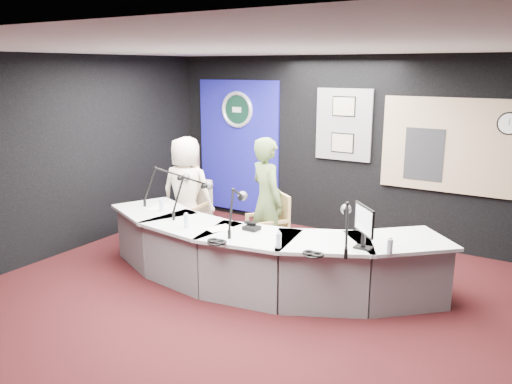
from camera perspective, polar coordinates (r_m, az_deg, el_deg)
The scene contains 31 objects.
ground at distance 6.02m, azimuth -2.43°, elevation -12.03°, with size 6.00×6.00×0.00m, color black.
ceiling at distance 5.43m, azimuth -2.74°, elevation 15.67°, with size 6.00×6.00×0.02m, color silver.
wall_back at distance 8.17m, azimuth 9.38°, elevation 4.99°, with size 6.00×0.02×2.80m, color black.
wall_left at distance 7.63m, azimuth -21.59°, elevation 3.60°, with size 0.02×6.00×2.80m, color black.
broadcast_desk at distance 6.32m, azimuth -0.03°, elevation -7.03°, with size 4.50×1.90×0.75m, color silver, non-canonical shape.
backdrop_panel at distance 9.05m, azimuth -1.95°, elevation 5.04°, with size 1.60×0.05×2.30m, color navy.
agency_seal at distance 8.94m, azimuth -2.13°, elevation 9.13°, with size 0.63×0.63×0.07m, color silver.
seal_center at distance 8.95m, azimuth -2.11°, elevation 9.13°, with size 0.48×0.48×0.01m, color black.
pinboard at distance 8.08m, azimuth 9.72°, elevation 7.38°, with size 0.90×0.04×1.10m, color slate.
framed_photo_upper at distance 8.03m, azimuth 9.72°, elevation 9.35°, with size 0.34×0.02×0.27m, color gray.
framed_photo_lower at distance 8.09m, azimuth 9.56°, elevation 5.39°, with size 0.34×0.02×0.27m, color gray.
booth_window_frame at distance 7.64m, azimuth 21.58°, elevation 4.75°, with size 2.12×0.06×1.32m, color tan.
booth_glow at distance 7.63m, azimuth 21.57°, elevation 4.74°, with size 2.00×0.02×1.20m, color beige.
equipment_rack at distance 7.72m, azimuth 18.16°, elevation 3.98°, with size 0.55×0.02×0.75m, color black.
wall_clock at distance 7.49m, azimuth 26.31°, elevation 6.84°, with size 0.28×0.28×0.01m, color white.
armchair_left at distance 7.71m, azimuth -7.65°, elevation -2.14°, with size 0.59×0.59×1.05m, color tan, non-canonical shape.
armchair_right at distance 6.96m, azimuth 1.22°, elevation -3.77°, with size 0.59×0.59×1.05m, color tan, non-canonical shape.
draped_jacket at distance 7.87m, azimuth -6.55°, elevation -1.05°, with size 0.50×0.10×0.70m, color slate.
person_man at distance 7.63m, azimuth -7.72°, elevation -0.00°, with size 0.80×0.52×1.64m, color #F5DFC4.
person_woman at distance 6.87m, azimuth 1.23°, elevation -1.05°, with size 0.63×0.41×1.73m, color #556B38.
computer_monitor at distance 5.46m, azimuth 11.95°, elevation -3.00°, with size 0.48×0.03×0.32m, color black.
desk_phone at distance 6.04m, azimuth -0.48°, elevation -4.01°, with size 0.18×0.14×0.05m, color black.
headphones_near at distance 5.28m, azimuth 6.37°, elevation -6.85°, with size 0.22×0.22×0.04m, color black.
headphones_far at distance 5.62m, azimuth -4.37°, elevation -5.50°, with size 0.23×0.23×0.04m, color black.
paper_stack at distance 7.13m, azimuth -10.84°, elevation -1.68°, with size 0.20×0.28×0.00m, color white.
notepad at distance 6.12m, azimuth -4.10°, elevation -4.04°, with size 0.21×0.30×0.00m, color white.
boom_mic_a at distance 7.24m, azimuth -10.05°, elevation 1.03°, with size 0.40×0.67×0.60m, color black, non-canonical shape.
boom_mic_b at distance 6.64m, azimuth -7.19°, elevation -0.02°, with size 0.22×0.73×0.60m, color black, non-canonical shape.
boom_mic_c at distance 5.96m, azimuth -2.22°, elevation -1.52°, with size 0.32×0.71×0.60m, color black, non-canonical shape.
boom_mic_d at distance 5.45m, azimuth 10.01°, elevation -3.17°, with size 0.36×0.69×0.60m, color black, non-canonical shape.
water_bottles at distance 5.86m, azimuth -0.55°, elevation -3.91°, with size 3.14×0.50×0.18m, color silver, non-canonical shape.
Camera 1 is at (3.06, -4.48, 2.61)m, focal length 36.00 mm.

